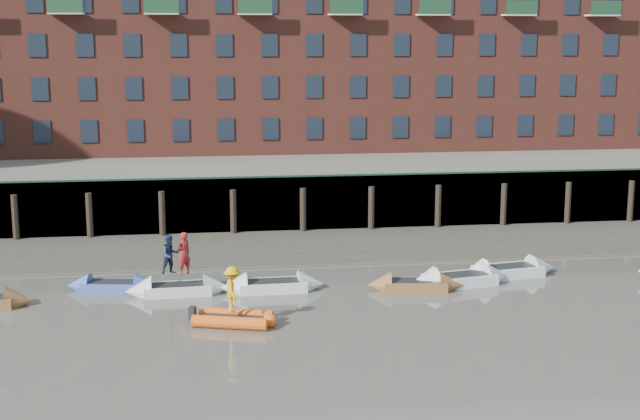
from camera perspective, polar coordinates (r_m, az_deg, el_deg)
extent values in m
plane|color=#5A554D|center=(30.53, 0.00, -10.26)|extent=(220.00, 220.00, 0.00)
cube|color=#3D382F|center=(47.66, -2.95, -2.47)|extent=(110.00, 8.00, 0.50)
cube|color=#4C4336|center=(44.37, -2.57, -3.48)|extent=(110.00, 1.60, 0.10)
cube|color=#2D2A26|center=(51.62, -3.38, 0.38)|extent=(110.00, 0.80, 3.20)
cylinder|color=black|center=(51.89, -18.93, -0.48)|extent=(0.36, 0.36, 2.60)
cylinder|color=black|center=(51.26, -14.54, -0.37)|extent=(0.36, 0.36, 2.60)
cylinder|color=black|center=(50.93, -10.07, -0.26)|extent=(0.36, 0.36, 2.60)
cylinder|color=black|center=(50.92, -5.57, -0.14)|extent=(0.36, 0.36, 2.60)
cylinder|color=black|center=(51.23, -1.09, -0.03)|extent=(0.36, 0.36, 2.60)
cylinder|color=black|center=(51.84, 3.30, 0.09)|extent=(0.36, 0.36, 2.60)
cylinder|color=black|center=(52.75, 7.57, 0.20)|extent=(0.36, 0.36, 2.60)
cylinder|color=black|center=(53.94, 11.67, 0.30)|extent=(0.36, 0.36, 2.60)
cylinder|color=black|center=(55.39, 15.58, 0.40)|extent=(0.36, 0.36, 2.60)
cylinder|color=black|center=(57.09, 19.27, 0.49)|extent=(0.36, 0.36, 2.60)
cube|color=#264C2D|center=(51.05, -3.38, 2.14)|extent=(110.00, 0.06, 0.10)
cube|color=#5E594D|center=(65.01, -4.32, 2.55)|extent=(110.00, 28.00, 3.20)
cube|color=brown|center=(65.34, -4.48, 9.29)|extent=(80.00, 10.00, 12.00)
cube|color=black|center=(61.32, -17.35, 4.79)|extent=(1.10, 0.12, 1.50)
cube|color=black|center=(60.90, -14.55, 4.89)|extent=(1.10, 0.12, 1.50)
cube|color=black|center=(60.62, -11.73, 4.99)|extent=(1.10, 0.12, 1.50)
cube|color=black|center=(60.49, -8.88, 5.07)|extent=(1.10, 0.12, 1.50)
cube|color=black|center=(60.51, -6.03, 5.14)|extent=(1.10, 0.12, 1.50)
cube|color=black|center=(60.68, -3.19, 5.20)|extent=(1.10, 0.12, 1.50)
cube|color=black|center=(60.99, -0.37, 5.25)|extent=(1.10, 0.12, 1.50)
cube|color=black|center=(61.45, 2.42, 5.28)|extent=(1.10, 0.12, 1.50)
cube|color=black|center=(62.05, 5.16, 5.30)|extent=(1.10, 0.12, 1.50)
cube|color=black|center=(62.79, 7.84, 5.31)|extent=(1.10, 0.12, 1.50)
cube|color=black|center=(63.66, 10.45, 5.31)|extent=(1.10, 0.12, 1.50)
cube|color=black|center=(64.66, 12.99, 5.29)|extent=(1.10, 0.12, 1.50)
cube|color=black|center=(65.78, 15.45, 5.27)|extent=(1.10, 0.12, 1.50)
cube|color=black|center=(67.02, 17.81, 5.24)|extent=(1.10, 0.12, 1.50)
cube|color=black|center=(61.11, -17.50, 7.39)|extent=(1.10, 0.12, 1.50)
cube|color=black|center=(60.69, -14.68, 7.52)|extent=(1.10, 0.12, 1.50)
cube|color=black|center=(60.41, -11.83, 7.63)|extent=(1.10, 0.12, 1.50)
cube|color=black|center=(60.28, -8.96, 7.72)|extent=(1.10, 0.12, 1.50)
cube|color=black|center=(60.30, -6.08, 7.79)|extent=(1.10, 0.12, 1.50)
cube|color=black|center=(60.46, -3.22, 7.84)|extent=(1.10, 0.12, 1.50)
cube|color=black|center=(60.78, -0.37, 7.88)|extent=(1.10, 0.12, 1.50)
cube|color=black|center=(61.24, 2.44, 7.89)|extent=(1.10, 0.12, 1.50)
cube|color=black|center=(61.84, 5.20, 7.89)|extent=(1.10, 0.12, 1.50)
cube|color=black|center=(62.58, 7.91, 7.86)|extent=(1.10, 0.12, 1.50)
cube|color=black|center=(63.46, 10.54, 7.82)|extent=(1.10, 0.12, 1.50)
cube|color=black|center=(64.46, 13.10, 7.77)|extent=(1.10, 0.12, 1.50)
cube|color=black|center=(65.59, 15.57, 7.71)|extent=(1.10, 0.12, 1.50)
cube|color=black|center=(66.83, 17.95, 7.63)|extent=(1.10, 0.12, 1.50)
cube|color=black|center=(61.03, -17.65, 10.02)|extent=(1.10, 0.12, 1.50)
cube|color=black|center=(60.60, -14.81, 10.16)|extent=(1.10, 0.12, 1.50)
cube|color=black|center=(60.32, -11.94, 10.28)|extent=(1.10, 0.12, 1.50)
cube|color=black|center=(60.19, -9.04, 10.38)|extent=(1.10, 0.12, 1.50)
cube|color=black|center=(60.21, -6.14, 10.45)|extent=(1.10, 0.12, 1.50)
cube|color=black|center=(60.38, -3.24, 10.50)|extent=(1.10, 0.12, 1.50)
cube|color=black|center=(60.69, -0.37, 10.52)|extent=(1.10, 0.12, 1.50)
cube|color=black|center=(61.16, 2.46, 10.51)|extent=(1.10, 0.12, 1.50)
cube|color=black|center=(61.76, 5.25, 10.48)|extent=(1.10, 0.12, 1.50)
cube|color=black|center=(62.50, 7.98, 10.43)|extent=(1.10, 0.12, 1.50)
cube|color=black|center=(63.38, 10.63, 10.35)|extent=(1.10, 0.12, 1.50)
cube|color=black|center=(64.38, 13.21, 10.26)|extent=(1.10, 0.12, 1.50)
cube|color=black|center=(65.51, 15.70, 10.15)|extent=(1.10, 0.12, 1.50)
cube|color=black|center=(66.75, 18.10, 10.03)|extent=(1.10, 0.12, 1.50)
cube|color=black|center=(61.07, -17.80, 12.64)|extent=(1.10, 0.12, 1.50)
cube|color=black|center=(60.65, -14.94, 12.80)|extent=(1.10, 0.12, 1.50)
cube|color=black|center=(60.37, -12.04, 12.94)|extent=(1.10, 0.12, 1.50)
cube|color=black|center=(60.24, -9.12, 13.04)|extent=(1.10, 0.12, 1.50)
cube|color=black|center=(60.26, -6.19, 13.12)|extent=(1.10, 0.12, 1.50)
cube|color=black|center=(60.42, -3.27, 13.15)|extent=(1.10, 0.12, 1.50)
cube|color=black|center=(60.74, -0.38, 13.16)|extent=(1.10, 0.12, 1.50)
cube|color=black|center=(61.20, 2.49, 13.13)|extent=(1.10, 0.12, 1.50)
cube|color=black|center=(61.80, 5.30, 13.08)|extent=(1.10, 0.12, 1.50)
cube|color=black|center=(62.55, 8.04, 12.99)|extent=(1.10, 0.12, 1.50)
cube|color=black|center=(63.42, 10.72, 12.88)|extent=(1.10, 0.12, 1.50)
cube|color=black|center=(64.42, 13.32, 12.75)|extent=(1.10, 0.12, 1.50)
cube|color=black|center=(65.55, 15.83, 12.59)|extent=(1.10, 0.12, 1.50)
cube|color=black|center=(66.79, 18.24, 12.42)|extent=(1.10, 0.12, 1.50)
cone|color=brown|center=(39.55, -18.67, -5.53)|extent=(1.10, 1.28, 1.27)
cube|color=#4257A3|center=(40.76, -13.10, -4.77)|extent=(2.85, 1.67, 0.42)
cone|color=#4257A3|center=(40.37, -10.96, -4.83)|extent=(1.24, 1.38, 1.21)
cone|color=#4257A3|center=(41.21, -15.20, -4.70)|extent=(1.24, 1.38, 1.21)
cube|color=black|center=(40.71, -13.11, -4.51)|extent=(2.36, 1.29, 0.06)
cube|color=silver|center=(39.64, -9.09, -5.04)|extent=(2.96, 1.44, 0.45)
cone|color=silver|center=(39.70, -6.63, -4.94)|extent=(1.19, 1.36, 1.31)
cone|color=silver|center=(39.65, -11.55, -5.12)|extent=(1.19, 1.36, 1.31)
cube|color=black|center=(39.58, -9.10, -4.75)|extent=(2.47, 1.09, 0.06)
cube|color=silver|center=(39.72, -3.05, -4.87)|extent=(3.01, 1.42, 0.46)
cone|color=silver|center=(39.93, -0.57, -4.77)|extent=(1.19, 1.37, 1.34)
cone|color=silver|center=(39.58, -5.56, -4.96)|extent=(1.19, 1.37, 1.34)
cube|color=black|center=(39.66, -3.06, -4.57)|extent=(2.50, 1.07, 0.06)
cube|color=brown|center=(40.05, 6.11, -4.81)|extent=(2.93, 1.63, 0.43)
cone|color=brown|center=(40.25, 8.42, -4.78)|extent=(1.25, 1.39, 1.26)
cone|color=brown|center=(39.91, 3.79, -4.82)|extent=(1.25, 1.39, 1.26)
cube|color=black|center=(39.99, 6.12, -4.53)|extent=(2.43, 1.25, 0.06)
cube|color=silver|center=(41.06, 8.94, -4.43)|extent=(3.44, 2.05, 0.50)
cone|color=silver|center=(41.95, 11.21, -4.18)|extent=(1.51, 1.67, 1.45)
cone|color=silver|center=(40.24, 6.56, -4.69)|extent=(1.51, 1.67, 1.45)
cube|color=black|center=(41.00, 8.95, -4.12)|extent=(2.84, 1.59, 0.06)
cube|color=silver|center=(42.97, 11.94, -3.85)|extent=(3.38, 1.97, 0.50)
cone|color=silver|center=(43.90, 14.04, -3.63)|extent=(1.47, 1.63, 1.44)
cone|color=silver|center=(42.09, 9.74, -4.08)|extent=(1.47, 1.63, 1.44)
cube|color=black|center=(42.91, 11.95, -3.56)|extent=(2.80, 1.52, 0.06)
cylinder|color=#E65814|center=(35.76, -5.38, -6.68)|extent=(2.98, 1.35, 0.49)
cylinder|color=#E65814|center=(34.81, -5.81, -7.19)|extent=(2.98, 1.35, 0.49)
sphere|color=#E65814|center=(34.94, -3.22, -7.08)|extent=(0.56, 0.56, 0.56)
cube|color=black|center=(35.28, -5.59, -6.93)|extent=(2.62, 1.54, 0.17)
imported|color=maroon|center=(39.26, -8.72, -2.76)|extent=(0.82, 0.78, 1.89)
imported|color=#19233F|center=(39.47, -9.56, -2.83)|extent=(1.04, 0.95, 1.73)
imported|color=orange|center=(34.86, -5.62, -5.09)|extent=(0.76, 1.23, 1.84)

